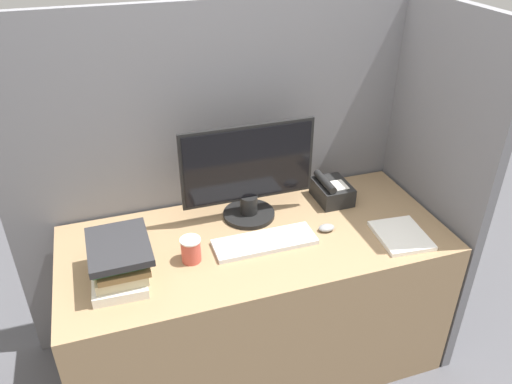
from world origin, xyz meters
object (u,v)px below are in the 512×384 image
(book_stack, at_px, (119,261))
(coffee_cup, at_px, (191,250))
(keyboard, at_px, (265,242))
(mouse, at_px, (326,228))
(monitor, at_px, (248,176))
(desk_telephone, at_px, (332,191))

(book_stack, bearing_deg, coffee_cup, 4.57)
(keyboard, height_order, mouse, mouse)
(monitor, distance_m, desk_telephone, 0.44)
(monitor, distance_m, book_stack, 0.65)
(monitor, bearing_deg, keyboard, -90.34)
(book_stack, bearing_deg, mouse, 2.61)
(monitor, height_order, book_stack, monitor)
(monitor, bearing_deg, coffee_cup, -143.16)
(keyboard, xyz_separation_m, mouse, (0.29, 0.01, 0.00))
(keyboard, distance_m, coffee_cup, 0.31)
(keyboard, bearing_deg, mouse, 1.49)
(keyboard, relative_size, desk_telephone, 2.19)
(monitor, relative_size, keyboard, 1.38)
(coffee_cup, xyz_separation_m, desk_telephone, (0.73, 0.24, -0.00))
(mouse, xyz_separation_m, book_stack, (-0.87, -0.04, 0.07))
(keyboard, bearing_deg, desk_telephone, 29.24)
(coffee_cup, relative_size, book_stack, 0.35)
(keyboard, xyz_separation_m, desk_telephone, (0.42, 0.23, 0.04))
(keyboard, bearing_deg, monitor, 89.66)
(monitor, bearing_deg, desk_telephone, 1.13)
(keyboard, relative_size, coffee_cup, 4.15)
(mouse, relative_size, desk_telephone, 0.37)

